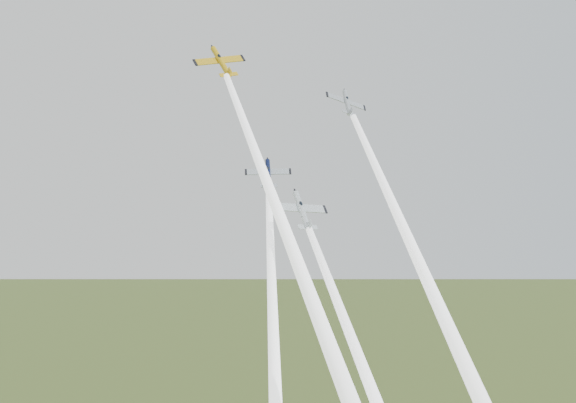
% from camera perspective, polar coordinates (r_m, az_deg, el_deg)
% --- Properties ---
extents(plane_yellow, '(10.89, 8.37, 8.72)m').
position_cam_1_polar(plane_yellow, '(113.00, -5.31, 10.93)').
color(plane_yellow, gold).
extents(smoke_trail_yellow, '(16.39, 41.94, 51.80)m').
position_cam_1_polar(smoke_trail_yellow, '(89.90, 0.33, -3.72)').
color(smoke_trail_yellow, white).
extents(plane_navy, '(7.45, 5.98, 6.27)m').
position_cam_1_polar(plane_navy, '(109.73, -1.58, 2.23)').
color(plane_navy, '#0D1439').
extents(smoke_trail_navy, '(6.15, 43.13, 51.20)m').
position_cam_1_polar(smoke_trail_navy, '(89.38, -1.02, -14.68)').
color(smoke_trail_navy, white).
extents(plane_silver_right, '(7.34, 7.36, 7.85)m').
position_cam_1_polar(plane_silver_right, '(115.27, 4.68, 7.80)').
color(plane_silver_right, '#AFB5BE').
extents(smoke_trail_silver_right, '(12.41, 39.68, 47.97)m').
position_cam_1_polar(smoke_trail_silver_right, '(95.95, 10.79, -5.81)').
color(smoke_trail_silver_right, white).
extents(plane_silver_low, '(9.58, 8.60, 7.57)m').
position_cam_1_polar(plane_silver_low, '(98.71, 1.09, -0.70)').
color(plane_silver_low, silver).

